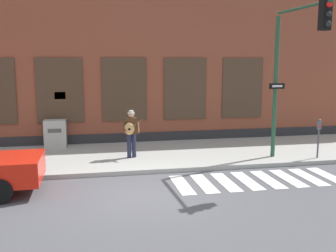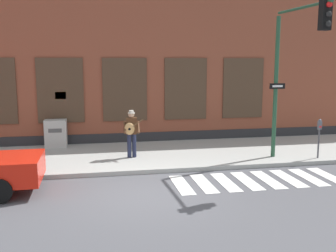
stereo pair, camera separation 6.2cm
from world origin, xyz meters
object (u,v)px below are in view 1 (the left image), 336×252
Objects in this scene: busker at (131,131)px; parking_meter at (319,132)px; traffic_light at (294,57)px; utility_box at (55,134)px.

busker is 1.21× the size of parking_meter.
busker is 6.14m from traffic_light.
utility_box is at bearing 158.35° from parking_meter.
parking_meter is at bearing -21.65° from utility_box.
utility_box is at bearing 151.72° from traffic_light.
utility_box is (-9.50, 3.77, -0.38)m from parking_meter.
busker reaches higher than parking_meter.
busker is 0.33× the size of traffic_light.
utility_box is at bearing 139.94° from busker.
traffic_light is at bearing -158.57° from parking_meter.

